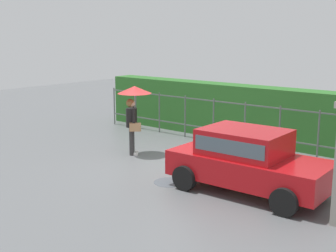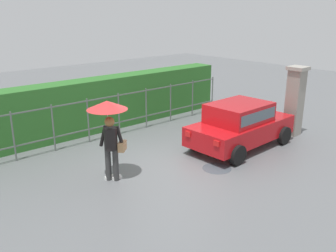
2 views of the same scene
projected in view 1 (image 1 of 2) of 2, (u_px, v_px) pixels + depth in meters
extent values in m
plane|color=slate|center=(176.00, 167.00, 12.50)|extent=(40.00, 40.00, 0.00)
cube|color=#B71116|center=(249.00, 168.00, 10.38)|extent=(3.74, 1.73, 0.60)
cube|color=#B71116|center=(244.00, 142.00, 10.35)|extent=(1.94, 1.49, 0.60)
cube|color=#4C5B66|center=(244.00, 141.00, 10.35)|extent=(1.78, 1.50, 0.33)
cylinder|color=black|center=(315.00, 181.00, 10.33)|extent=(0.60, 0.20, 0.60)
cylinder|color=black|center=(284.00, 202.00, 9.04)|extent=(0.60, 0.20, 0.60)
cylinder|color=black|center=(222.00, 162.00, 11.84)|extent=(0.60, 0.20, 0.60)
cylinder|color=black|center=(184.00, 178.00, 10.55)|extent=(0.60, 0.20, 0.60)
cube|color=red|center=(197.00, 145.00, 11.90)|extent=(0.07, 0.20, 0.16)
cube|color=red|center=(172.00, 154.00, 11.06)|extent=(0.07, 0.20, 0.16)
cylinder|color=#333333|center=(132.00, 140.00, 13.80)|extent=(0.15, 0.15, 0.86)
cylinder|color=#333333|center=(132.00, 141.00, 13.61)|extent=(0.15, 0.15, 0.86)
cube|color=white|center=(134.00, 152.00, 13.88)|extent=(0.26, 0.10, 0.08)
cube|color=white|center=(134.00, 154.00, 13.69)|extent=(0.26, 0.10, 0.08)
cylinder|color=black|center=(132.00, 118.00, 13.56)|extent=(0.34, 0.34, 0.58)
sphere|color=#DBAD89|center=(131.00, 104.00, 13.47)|extent=(0.22, 0.22, 0.22)
sphere|color=olive|center=(130.00, 103.00, 13.47)|extent=(0.25, 0.25, 0.25)
cylinder|color=black|center=(134.00, 115.00, 13.77)|extent=(0.22, 0.23, 0.56)
cylinder|color=black|center=(134.00, 118.00, 13.34)|extent=(0.22, 0.23, 0.56)
cylinder|color=#B2B2B7|center=(135.00, 106.00, 13.57)|extent=(0.02, 0.02, 0.77)
cone|color=red|center=(135.00, 90.00, 13.47)|extent=(1.03, 1.03, 0.22)
cube|color=tan|center=(135.00, 127.00, 13.36)|extent=(0.36, 0.35, 0.24)
cylinder|color=#59605B|center=(114.00, 106.00, 18.28)|extent=(0.05, 0.05, 1.50)
cylinder|color=#59605B|center=(136.00, 109.00, 17.52)|extent=(0.05, 0.05, 1.50)
cylinder|color=#59605B|center=(159.00, 113.00, 16.75)|extent=(0.05, 0.05, 1.50)
cylinder|color=#59605B|center=(185.00, 116.00, 15.99)|extent=(0.05, 0.05, 1.50)
cylinder|color=#59605B|center=(213.00, 120.00, 15.23)|extent=(0.05, 0.05, 1.50)
cylinder|color=#59605B|center=(245.00, 125.00, 14.47)|extent=(0.05, 0.05, 1.50)
cylinder|color=#59605B|center=(279.00, 130.00, 13.71)|extent=(0.05, 0.05, 1.50)
cylinder|color=#59605B|center=(318.00, 136.00, 12.95)|extent=(0.05, 0.05, 1.50)
cube|color=#59605B|center=(229.00, 103.00, 14.72)|extent=(10.95, 0.03, 0.04)
cube|color=#59605B|center=(228.00, 131.00, 14.91)|extent=(10.95, 0.03, 0.04)
cube|color=#2D6B28|center=(244.00, 113.00, 15.57)|extent=(11.95, 0.90, 1.90)
cylinder|color=#4C545B|center=(170.00, 182.00, 11.17)|extent=(0.81, 0.81, 0.00)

